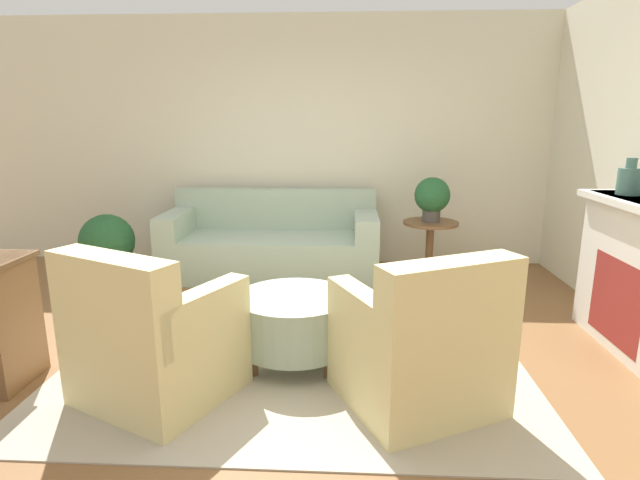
# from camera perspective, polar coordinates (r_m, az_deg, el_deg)

# --- Properties ---
(ground_plane) EXTENTS (16.00, 16.00, 0.00)m
(ground_plane) POSITION_cam_1_polar(r_m,az_deg,el_deg) (3.60, -2.93, -13.74)
(ground_plane) COLOR brown
(wall_back) EXTENTS (9.27, 0.12, 2.80)m
(wall_back) POSITION_cam_1_polar(r_m,az_deg,el_deg) (5.90, -0.36, 11.04)
(wall_back) COLOR beige
(wall_back) RESTS_ON ground_plane
(rug) EXTENTS (3.14, 2.25, 0.01)m
(rug) POSITION_cam_1_polar(r_m,az_deg,el_deg) (3.60, -2.93, -13.67)
(rug) COLOR #B2A893
(rug) RESTS_ON ground_plane
(couch) EXTENTS (2.27, 0.95, 0.90)m
(couch) POSITION_cam_1_polar(r_m,az_deg,el_deg) (5.49, -5.48, -0.57)
(couch) COLOR #9EB29E
(couch) RESTS_ON ground_plane
(armchair_left) EXTENTS (1.06, 1.04, 0.94)m
(armchair_left) POSITION_cam_1_polar(r_m,az_deg,el_deg) (3.18, -18.70, -10.95)
(armchair_left) COLOR beige
(armchair_left) RESTS_ON rug
(armchair_right) EXTENTS (1.06, 1.04, 0.94)m
(armchair_right) POSITION_cam_1_polar(r_m,az_deg,el_deg) (3.00, 11.58, -12.00)
(armchair_right) COLOR beige
(armchair_right) RESTS_ON rug
(ottoman_table) EXTENTS (0.80, 0.80, 0.47)m
(ottoman_table) POSITION_cam_1_polar(r_m,az_deg,el_deg) (3.49, -2.97, -9.09)
(ottoman_table) COLOR #9EB29E
(ottoman_table) RESTS_ON rug
(side_table) EXTENTS (0.57, 0.57, 0.63)m
(side_table) POSITION_cam_1_polar(r_m,az_deg,el_deg) (5.37, 12.45, 0.05)
(side_table) COLOR brown
(side_table) RESTS_ON ground_plane
(vase_mantel_near) EXTENTS (0.16, 0.16, 0.27)m
(vase_mantel_near) POSITION_cam_1_polar(r_m,az_deg,el_deg) (4.37, 31.85, 5.83)
(vase_mantel_near) COLOR #477066
(vase_mantel_near) RESTS_ON fireplace
(potted_plant_on_side_table) EXTENTS (0.37, 0.37, 0.46)m
(potted_plant_on_side_table) POSITION_cam_1_polar(r_m,az_deg,el_deg) (5.29, 12.69, 4.86)
(potted_plant_on_side_table) COLOR #4C4742
(potted_plant_on_side_table) RESTS_ON side_table
(potted_plant_floor) EXTENTS (0.55, 0.55, 0.72)m
(potted_plant_floor) POSITION_cam_1_polar(r_m,az_deg,el_deg) (5.58, -23.13, -0.39)
(potted_plant_floor) COLOR #4C4742
(potted_plant_floor) RESTS_ON ground_plane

